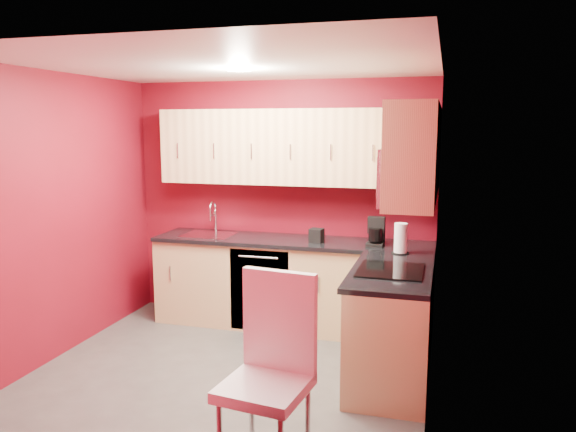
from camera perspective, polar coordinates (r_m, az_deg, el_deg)
The scene contains 21 objects.
floor at distance 4.89m, azimuth -5.87°, elevation -15.48°, with size 3.20×3.20×0.00m, color #4A4845.
ceiling at distance 4.47m, azimuth -6.40°, elevation 15.08°, with size 3.20×3.20×0.00m, color white.
wall_back at distance 5.92m, azimuth -0.70°, elevation 1.52°, with size 3.20×3.20×0.00m, color maroon.
wall_front at distance 3.21m, azimuth -16.22°, elevation -5.31°, with size 3.20×3.20×0.00m, color maroon.
wall_left at distance 5.32m, azimuth -22.32°, elevation -0.01°, with size 3.00×3.00×0.00m, color maroon.
wall_right at distance 4.20m, azimuth 14.60°, elevation -1.90°, with size 3.00×3.00×0.00m, color maroon.
base_cabinets_back at distance 5.75m, azimuth 0.39°, elevation -7.02°, with size 2.80×0.60×0.87m, color tan.
base_cabinets_right at distance 4.67m, azimuth 10.53°, elevation -11.03°, with size 0.60×1.30×0.87m, color tan.
countertop_back at distance 5.62m, azimuth 0.35°, elevation -2.60°, with size 2.80×0.63×0.04m, color black.
countertop_right at distance 4.52m, azimuth 10.48°, elevation -5.65°, with size 0.63×1.27×0.04m, color black.
upper_cabinets_back at distance 5.65m, azimuth 0.74°, elevation 7.01°, with size 2.80×0.35×0.75m, color #E5BC81.
upper_cabinets_right at distance 4.57m, azimuth 12.85°, elevation 7.10°, with size 0.35×1.55×0.75m.
microwave at distance 4.35m, azimuth 12.16°, elevation 4.03°, with size 0.42×0.76×0.42m.
cooktop at distance 4.48m, azimuth 10.39°, elevation -5.45°, with size 0.50×0.55×0.01m, color black.
sink at distance 5.93m, azimuth -8.02°, elevation -1.55°, with size 0.52×0.42×0.35m.
dishwasher_front at distance 5.55m, azimuth -2.93°, elevation -7.61°, with size 0.60×0.02×0.82m, color black.
downlight at distance 4.75m, azimuth -4.99°, elevation 14.57°, with size 0.20×0.20×0.01m, color white.
coffee_maker at distance 5.38m, azimuth 8.88°, elevation -1.57°, with size 0.16×0.21×0.27m, color black, non-canonical shape.
napkin_holder at distance 5.48m, azimuth 2.91°, elevation -1.99°, with size 0.12×0.12×0.13m, color black, non-canonical shape.
paper_towel at distance 5.08m, azimuth 11.38°, elevation -2.24°, with size 0.16×0.16×0.27m, color white, non-canonical shape.
dining_chair at distance 3.40m, azimuth -2.39°, elevation -16.01°, with size 0.47×0.50×1.17m, color white, non-canonical shape.
Camera 1 is at (1.67, -4.12, 2.03)m, focal length 35.00 mm.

